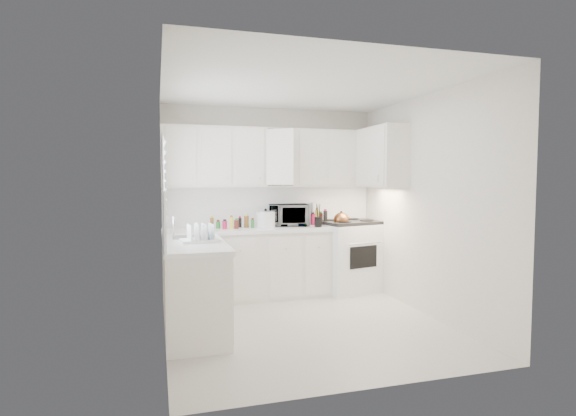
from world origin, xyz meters
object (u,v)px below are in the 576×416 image
object	(u,v)px
microwave	(288,213)
rice_cooker	(266,218)
utensil_crock	(318,215)
dish_rack	(200,232)
stove	(348,246)
tea_kettle	(341,219)

from	to	relation	value
microwave	rice_cooker	xyz separation A→B (m)	(-0.36, -0.13, -0.06)
utensil_crock	dish_rack	distance (m)	1.98
stove	tea_kettle	size ratio (longest dim) A/B	5.02
microwave	utensil_crock	xyz separation A→B (m)	(0.34, -0.28, -0.02)
tea_kettle	utensil_crock	bearing A→B (deg)	-170.58
rice_cooker	dish_rack	bearing A→B (deg)	-125.78
tea_kettle	dish_rack	size ratio (longest dim) A/B	0.66
tea_kettle	stove	bearing A→B (deg)	52.30
microwave	rice_cooker	bearing A→B (deg)	-150.14
microwave	rice_cooker	size ratio (longest dim) A/B	2.15
rice_cooker	dish_rack	distance (m)	1.55
stove	tea_kettle	xyz separation A→B (m)	(-0.18, -0.16, 0.41)
stove	rice_cooker	distance (m)	1.29
tea_kettle	dish_rack	bearing A→B (deg)	-142.55
utensil_crock	dish_rack	size ratio (longest dim) A/B	0.85
microwave	dish_rack	distance (m)	1.88
stove	microwave	distance (m)	1.00
rice_cooker	dish_rack	size ratio (longest dim) A/B	0.65
microwave	dish_rack	xyz separation A→B (m)	(-1.35, -1.31, -0.08)
dish_rack	microwave	bearing A→B (deg)	38.62
dish_rack	utensil_crock	bearing A→B (deg)	25.70
stove	rice_cooker	xyz separation A→B (m)	(-1.22, 0.00, 0.43)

